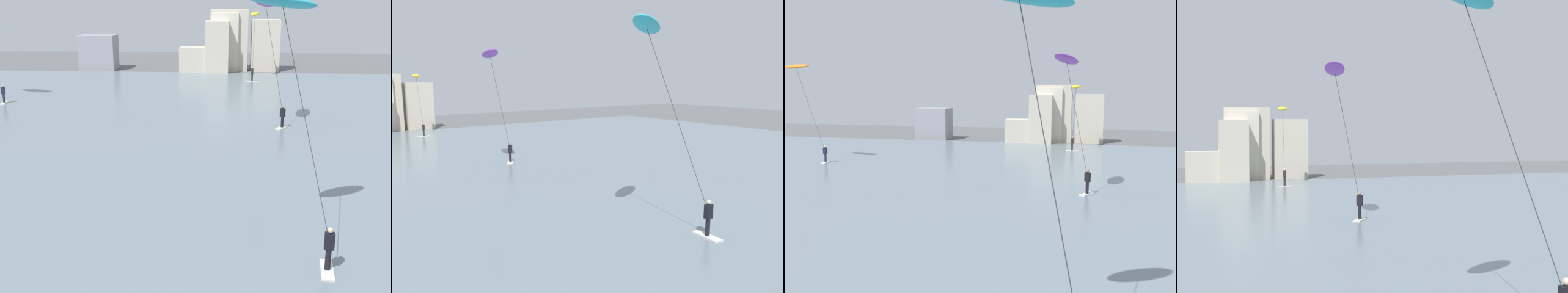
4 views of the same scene
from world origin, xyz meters
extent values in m
cube|color=slate|center=(0.00, 30.24, 0.05)|extent=(84.00, 52.00, 0.10)
cube|color=beige|center=(4.77, 58.90, 3.22)|extent=(3.55, 2.44, 6.45)
cube|color=silver|center=(2.79, 49.71, 0.13)|extent=(1.44, 0.58, 0.06)
cylinder|color=black|center=(2.79, 49.71, 0.55)|extent=(0.20, 0.20, 0.78)
cube|color=black|center=(2.79, 49.71, 1.24)|extent=(0.25, 0.36, 0.60)
sphere|color=beige|center=(2.79, 49.71, 1.65)|extent=(0.20, 0.20, 0.20)
cylinder|color=#333333|center=(2.92, 51.08, 4.19)|extent=(0.28, 2.77, 6.01)
ellipsoid|color=yellow|center=(3.05, 52.45, 7.34)|extent=(1.57, 2.79, 0.64)
cube|color=silver|center=(3.65, 9.51, 0.13)|extent=(0.61, 1.44, 0.06)
cylinder|color=black|center=(3.65, 9.51, 0.55)|extent=(0.20, 0.20, 0.78)
cube|color=black|center=(3.65, 9.51, 1.24)|extent=(0.36, 0.26, 0.60)
sphere|color=beige|center=(3.65, 9.51, 1.65)|extent=(0.20, 0.20, 0.20)
cylinder|color=#333333|center=(2.78, 10.61, 5.06)|extent=(1.77, 2.24, 7.74)
ellipsoid|color=#28B2C6|center=(1.91, 11.72, 9.08)|extent=(3.07, 2.47, 0.80)
cube|color=silver|center=(4.07, 29.22, 0.13)|extent=(1.11, 1.42, 0.06)
cylinder|color=black|center=(4.07, 29.22, 0.55)|extent=(0.20, 0.20, 0.78)
cube|color=black|center=(4.07, 29.22, 1.24)|extent=(0.40, 0.37, 0.60)
sphere|color=#9E7051|center=(4.07, 29.22, 1.65)|extent=(0.20, 0.20, 0.20)
cylinder|color=#333333|center=(3.31, 29.14, 4.91)|extent=(1.54, 0.19, 7.45)
ellipsoid|color=purple|center=(2.55, 29.05, 8.78)|extent=(2.04, 3.73, 0.75)
camera|label=1|loc=(0.07, -6.13, 9.26)|focal=45.97mm
camera|label=2|loc=(-10.51, -0.65, 6.81)|focal=37.16mm
camera|label=3|loc=(3.35, 1.40, 6.75)|focal=38.82mm
camera|label=4|loc=(-5.00, -2.17, 5.39)|focal=51.97mm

